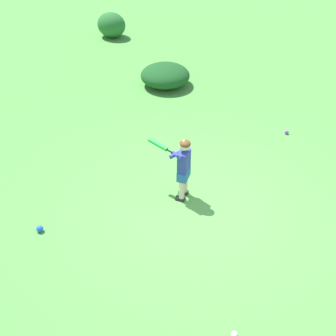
% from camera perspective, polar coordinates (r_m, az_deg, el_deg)
% --- Properties ---
extents(ground_plane, '(40.00, 40.00, 0.00)m').
position_cam_1_polar(ground_plane, '(6.92, 4.20, -5.36)').
color(ground_plane, '#519942').
extents(child_batter, '(0.31, 0.78, 1.08)m').
position_cam_1_polar(child_batter, '(6.75, 1.85, 0.59)').
color(child_batter, '#232328').
rests_on(child_batter, ground).
extents(play_ball_far_left, '(0.08, 0.08, 0.08)m').
position_cam_1_polar(play_ball_far_left, '(9.01, 15.18, 4.51)').
color(play_ball_far_left, purple).
rests_on(play_ball_far_left, ground).
extents(play_ball_near_batter, '(0.10, 0.10, 0.10)m').
position_cam_1_polar(play_ball_near_batter, '(6.77, -16.34, -7.60)').
color(play_ball_near_batter, blue).
rests_on(play_ball_near_batter, ground).
extents(play_ball_midfield, '(0.08, 0.08, 0.08)m').
position_cam_1_polar(play_ball_midfield, '(5.45, 8.64, -20.64)').
color(play_ball_midfield, white).
rests_on(play_ball_midfield, ground).
extents(shrub_left_background, '(0.74, 0.89, 0.72)m').
position_cam_1_polar(shrub_left_background, '(13.77, -7.37, 17.98)').
color(shrub_left_background, '#286B2D').
rests_on(shrub_left_background, ground).
extents(shrub_right_background, '(1.16, 1.16, 0.50)m').
position_cam_1_polar(shrub_right_background, '(10.57, -0.37, 11.96)').
color(shrub_right_background, '#194C1E').
rests_on(shrub_right_background, ground).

